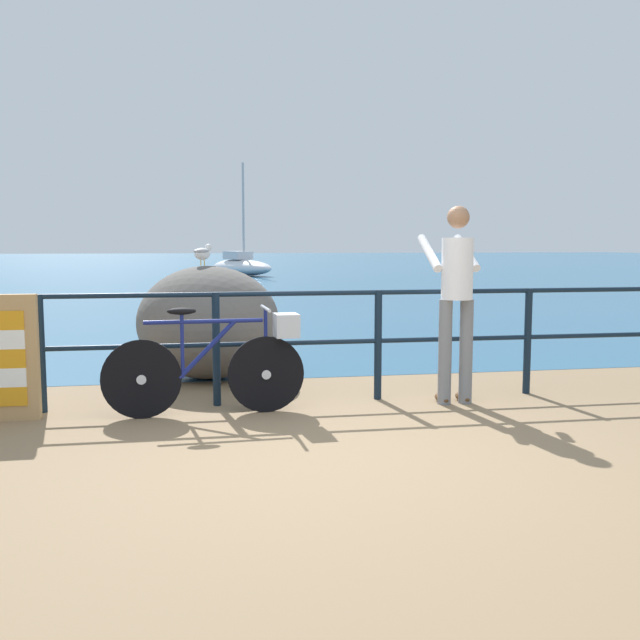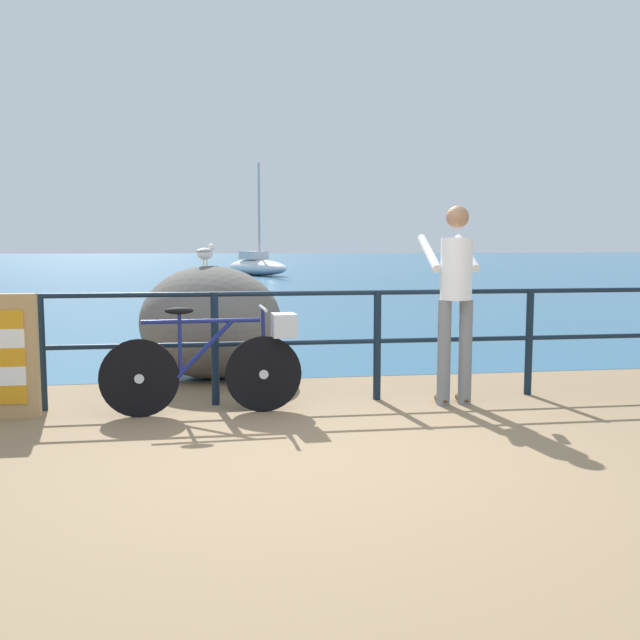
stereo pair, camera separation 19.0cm
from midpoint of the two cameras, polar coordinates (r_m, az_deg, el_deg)
The scene contains 8 objects.
ground_plane at distance 24.77m, azimuth -6.51°, elevation 2.70°, with size 120.00×120.00×0.10m, color #846B4C.
sea_surface at distance 52.52m, azimuth -7.55°, elevation 4.59°, with size 120.00×90.00×0.01m, color #285B7F.
promenade_railing at distance 6.47m, azimuth -0.98°, elevation -1.04°, with size 7.50×0.07×1.02m.
bicycle at distance 6.10m, azimuth -7.13°, elevation -3.19°, with size 1.70×0.48×0.92m.
person_at_railing at distance 6.49m, azimuth 11.57°, elevation 1.99°, with size 0.44×0.64×1.78m.
breakwater_boulder_main at distance 7.76m, azimuth -8.03°, elevation -0.15°, with size 1.52×1.56×1.21m.
seagull at distance 7.80m, azimuth -8.47°, elevation 5.36°, with size 0.25×0.32×0.23m.
sailboat at distance 31.84m, azimuth -4.90°, elevation 4.34°, with size 3.19×4.50×4.90m.
Camera 2 is at (-0.74, -4.73, 1.46)m, focal length 40.01 mm.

